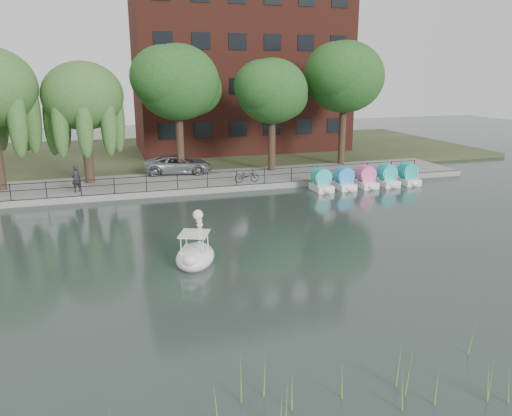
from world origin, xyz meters
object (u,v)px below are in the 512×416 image
minivan (179,163)px  bicycle (247,175)px  swan_boat (195,252)px  pedestrian (76,177)px

minivan → bicycle: minivan is taller
bicycle → swan_boat: bearing=156.4°
bicycle → swan_boat: swan_boat is taller
minivan → pedestrian: size_ratio=2.88×
bicycle → pedestrian: size_ratio=0.87×
minivan → swan_boat: bearing=-178.3°
minivan → bicycle: (4.04, -4.47, -0.29)m
bicycle → pedestrian: bearing=89.4°
minivan → swan_boat: (-2.04, -17.46, -0.73)m
bicycle → pedestrian: (-11.21, 0.41, 0.49)m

